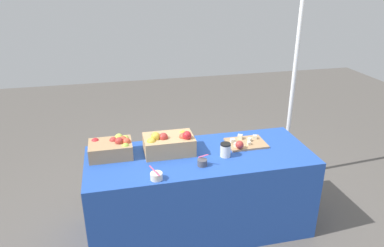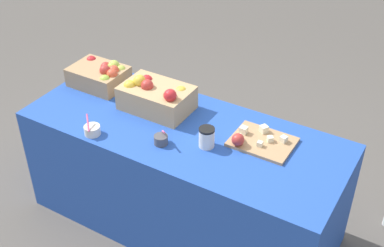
% 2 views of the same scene
% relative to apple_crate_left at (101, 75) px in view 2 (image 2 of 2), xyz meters
% --- Properties ---
extents(ground_plane, '(10.00, 10.00, 0.00)m').
position_rel_apple_crate_left_xyz_m(ground_plane, '(0.71, -0.15, -0.81)').
color(ground_plane, '#56514C').
extents(table, '(1.90, 0.76, 0.74)m').
position_rel_apple_crate_left_xyz_m(table, '(0.71, -0.15, -0.44)').
color(table, '#234CAD').
rests_on(table, ground_plane).
extents(apple_crate_left, '(0.35, 0.26, 0.17)m').
position_rel_apple_crate_left_xyz_m(apple_crate_left, '(0.00, 0.00, 0.00)').
color(apple_crate_left, tan).
rests_on(apple_crate_left, table).
extents(apple_crate_middle, '(0.42, 0.27, 0.21)m').
position_rel_apple_crate_left_xyz_m(apple_crate_middle, '(0.46, -0.05, 0.01)').
color(apple_crate_middle, tan).
rests_on(apple_crate_middle, table).
extents(cutting_board_front, '(0.34, 0.27, 0.09)m').
position_rel_apple_crate_left_xyz_m(cutting_board_front, '(1.14, -0.06, -0.06)').
color(cutting_board_front, tan).
rests_on(cutting_board_front, table).
extents(sample_bowl_near, '(0.09, 0.09, 0.11)m').
position_rel_apple_crate_left_xyz_m(sample_bowl_near, '(0.68, -0.33, -0.05)').
color(sample_bowl_near, '#4C4C51').
rests_on(sample_bowl_near, table).
extents(sample_bowl_mid, '(0.10, 0.10, 0.11)m').
position_rel_apple_crate_left_xyz_m(sample_bowl_mid, '(0.30, -0.46, -0.05)').
color(sample_bowl_mid, silver).
rests_on(sample_bowl_mid, table).
extents(coffee_cup, '(0.09, 0.09, 0.12)m').
position_rel_apple_crate_left_xyz_m(coffee_cup, '(0.91, -0.22, -0.02)').
color(coffee_cup, silver).
rests_on(coffee_cup, table).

